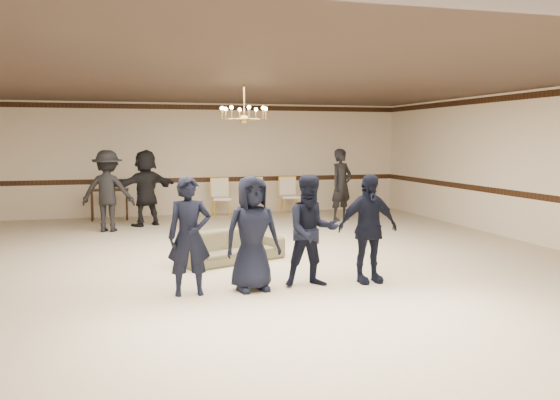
{
  "coord_description": "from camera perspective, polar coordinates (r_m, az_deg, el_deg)",
  "views": [
    {
      "loc": [
        -2.29,
        -9.79,
        2.19
      ],
      "look_at": [
        0.28,
        -0.5,
        1.17
      ],
      "focal_mm": 37.3,
      "sensor_mm": 36.0,
      "label": 1
    }
  ],
  "objects": [
    {
      "name": "banquet_chair_right",
      "position": [
        16.76,
        0.96,
        0.38
      ],
      "size": [
        0.55,
        0.55,
        1.07
      ],
      "primitive_type": null,
      "rotation": [
        0.0,
        0.0,
        -0.07
      ],
      "color": "beige",
      "rests_on": "floor"
    },
    {
      "name": "room",
      "position": [
        10.07,
        -2.31,
        2.69
      ],
      "size": [
        12.01,
        14.01,
        3.21
      ],
      "color": "beige",
      "rests_on": "ground"
    },
    {
      "name": "boy_d",
      "position": [
        8.93,
        8.62,
        -2.76
      ],
      "size": [
        1.0,
        0.47,
        1.66
      ],
      "primitive_type": "imported",
      "rotation": [
        0.0,
        0.0,
        0.07
      ],
      "color": "black",
      "rests_on": "floor"
    },
    {
      "name": "settee",
      "position": [
        10.43,
        -4.83,
        -4.54
      ],
      "size": [
        2.04,
        1.43,
        0.56
      ],
      "primitive_type": "imported",
      "rotation": [
        0.0,
        0.0,
        0.41
      ],
      "color": "#636142",
      "rests_on": "floor"
    },
    {
      "name": "console_table",
      "position": [
        16.29,
        -16.37,
        -0.42
      ],
      "size": [
        1.03,
        0.48,
        0.85
      ],
      "primitive_type": "cube",
      "rotation": [
        0.0,
        0.0,
        -0.05
      ],
      "color": "black",
      "rests_on": "floor"
    },
    {
      "name": "banquet_chair_left",
      "position": [
        16.31,
        -5.8,
        0.19
      ],
      "size": [
        0.52,
        0.52,
        1.07
      ],
      "primitive_type": null,
      "rotation": [
        0.0,
        0.0,
        -0.0
      ],
      "color": "beige",
      "rests_on": "floor"
    },
    {
      "name": "banquet_chair_mid",
      "position": [
        16.51,
        -2.37,
        0.28
      ],
      "size": [
        0.57,
        0.57,
        1.07
      ],
      "primitive_type": null,
      "rotation": [
        0.0,
        0.0,
        -0.1
      ],
      "color": "beige",
      "rests_on": "floor"
    },
    {
      "name": "chandelier",
      "position": [
        11.05,
        -3.54,
        9.59
      ],
      "size": [
        0.94,
        0.94,
        0.89
      ],
      "primitive_type": null,
      "color": "#C08C3D",
      "rests_on": "ceiling"
    },
    {
      "name": "boy_c",
      "position": [
        8.6,
        3.13,
        -3.04
      ],
      "size": [
        0.84,
        0.67,
        1.66
      ],
      "primitive_type": "imported",
      "rotation": [
        0.0,
        0.0,
        -0.05
      ],
      "color": "black",
      "rests_on": "floor"
    },
    {
      "name": "boy_a",
      "position": [
        8.21,
        -8.88,
        -3.53
      ],
      "size": [
        0.61,
        0.41,
        1.66
      ],
      "primitive_type": "imported",
      "rotation": [
        0.0,
        0.0,
        -0.02
      ],
      "color": "black",
      "rests_on": "floor"
    },
    {
      "name": "adult_mid",
      "position": [
        14.96,
        -13.03,
        1.18
      ],
      "size": [
        1.85,
        1.28,
        1.92
      ],
      "primitive_type": "imported",
      "rotation": [
        0.0,
        0.0,
        3.59
      ],
      "color": "black",
      "rests_on": "floor"
    },
    {
      "name": "adult_left",
      "position": [
        14.26,
        -16.52,
        0.85
      ],
      "size": [
        1.38,
        1.01,
        1.92
      ],
      "primitive_type": "imported",
      "rotation": [
        0.0,
        0.0,
        2.88
      ],
      "color": "black",
      "rests_on": "floor"
    },
    {
      "name": "chair_rail",
      "position": [
        16.97,
        -7.7,
        1.97
      ],
      "size": [
        12.0,
        0.02,
        0.14
      ],
      "primitive_type": "cube",
      "color": "black",
      "rests_on": "wall_back"
    },
    {
      "name": "adult_right",
      "position": [
        15.64,
        6.05,
        1.5
      ],
      "size": [
        0.83,
        0.72,
        1.92
      ],
      "primitive_type": "imported",
      "rotation": [
        0.0,
        0.0,
        0.46
      ],
      "color": "black",
      "rests_on": "floor"
    },
    {
      "name": "crown_molding",
      "position": [
        16.96,
        -7.8,
        9.0
      ],
      "size": [
        12.0,
        0.02,
        0.14
      ],
      "primitive_type": "cube",
      "color": "black",
      "rests_on": "wall_back"
    },
    {
      "name": "boy_b",
      "position": [
        8.36,
        -2.74,
        -3.3
      ],
      "size": [
        0.87,
        0.62,
        1.66
      ],
      "primitive_type": "imported",
      "rotation": [
        0.0,
        0.0,
        0.12
      ],
      "color": "black",
      "rests_on": "floor"
    }
  ]
}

